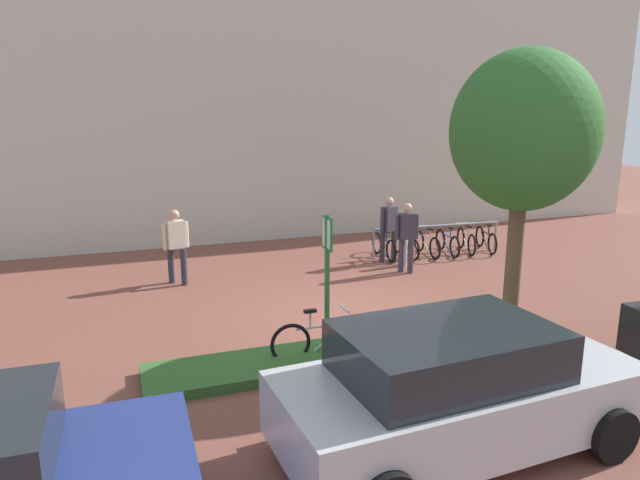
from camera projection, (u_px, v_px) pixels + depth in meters
name	position (u px, v px, depth m)	size (l,w,h in m)	color
ground_plane	(350.00, 316.00, 11.19)	(60.00, 60.00, 0.00)	brown
building_facade	(253.00, 71.00, 16.98)	(28.00, 1.20, 10.00)	beige
planter_strip	(365.00, 351.00, 9.39)	(7.00, 1.10, 0.16)	#336028
tree_sidewalk	(524.00, 132.00, 9.64)	(2.46, 2.46, 4.92)	brown
parking_sign_post	(327.00, 267.00, 8.84)	(0.08, 0.36, 2.37)	#2D7238
bike_at_sign	(321.00, 338.00, 9.20)	(1.68, 0.42, 0.86)	black
bike_rack_cluster	(436.00, 242.00, 15.82)	(3.75, 1.76, 0.83)	#99999E
bollard_steel	(404.00, 249.00, 14.63)	(0.16, 0.16, 0.90)	#ADADB2
person_shirt_blue	(176.00, 242.00, 13.01)	(0.59, 0.41, 1.72)	#2D2D38
person_suited_navy	(389.00, 225.00, 14.84)	(0.56, 0.38, 1.72)	#2D2D38
person_suited_dark	(407.00, 233.00, 13.92)	(0.61, 0.30, 1.72)	#383342
car_silver_sedan	(456.00, 389.00, 6.68)	(4.39, 2.21, 1.54)	#B7B7BC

